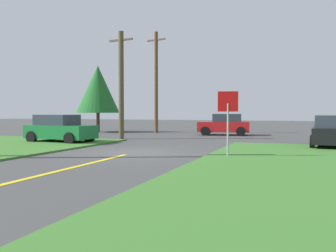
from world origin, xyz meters
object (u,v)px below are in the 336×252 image
(car_on_crossroad, at_px, (334,131))
(parked_car_near_building, at_px, (60,129))
(utility_pole_mid, at_px, (121,84))
(pine_tree_center, at_px, (98,89))
(car_approaching_junction, at_px, (224,125))
(stop_sign, at_px, (228,111))
(utility_pole_far, at_px, (156,81))

(car_on_crossroad, bearing_deg, parked_car_near_building, 101.91)
(utility_pole_mid, height_order, pine_tree_center, utility_pole_mid)
(parked_car_near_building, bearing_deg, car_approaching_junction, 59.00)
(stop_sign, height_order, car_on_crossroad, stop_sign)
(car_approaching_junction, relative_size, utility_pole_far, 0.49)
(utility_pole_far, bearing_deg, car_on_crossroad, -33.59)
(pine_tree_center, bearing_deg, utility_pole_far, 2.84)
(utility_pole_far, bearing_deg, pine_tree_center, -177.16)
(car_approaching_junction, height_order, utility_pole_far, utility_pole_far)
(utility_pole_mid, xyz_separation_m, utility_pole_far, (-0.32, 7.03, 0.71))
(car_on_crossroad, distance_m, utility_pole_mid, 13.11)
(car_on_crossroad, relative_size, utility_pole_mid, 0.65)
(car_on_crossroad, height_order, utility_pole_far, utility_pole_far)
(car_approaching_junction, xyz_separation_m, parked_car_near_building, (-7.58, -10.15, 0.00))
(pine_tree_center, bearing_deg, stop_sign, -45.47)
(pine_tree_center, bearing_deg, parked_car_near_building, -70.87)
(car_approaching_junction, xyz_separation_m, car_on_crossroad, (7.12, -7.85, 0.00))
(utility_pole_far, bearing_deg, utility_pole_mid, -87.37)
(stop_sign, bearing_deg, car_on_crossroad, -135.71)
(utility_pole_mid, bearing_deg, utility_pole_far, 92.63)
(stop_sign, relative_size, pine_tree_center, 0.45)
(car_on_crossroad, height_order, utility_pole_mid, utility_pole_mid)
(utility_pole_mid, relative_size, utility_pole_far, 0.84)
(utility_pole_far, distance_m, pine_tree_center, 5.41)
(utility_pole_mid, relative_size, pine_tree_center, 1.21)
(parked_car_near_building, bearing_deg, pine_tree_center, 114.88)
(car_approaching_junction, height_order, pine_tree_center, pine_tree_center)
(parked_car_near_building, relative_size, utility_pole_far, 0.50)
(utility_pole_far, relative_size, pine_tree_center, 1.44)
(car_on_crossroad, bearing_deg, utility_pole_far, 59.45)
(parked_car_near_building, height_order, utility_pole_mid, utility_pole_mid)
(parked_car_near_building, xyz_separation_m, pine_tree_center, (-3.71, 10.68, 2.94))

